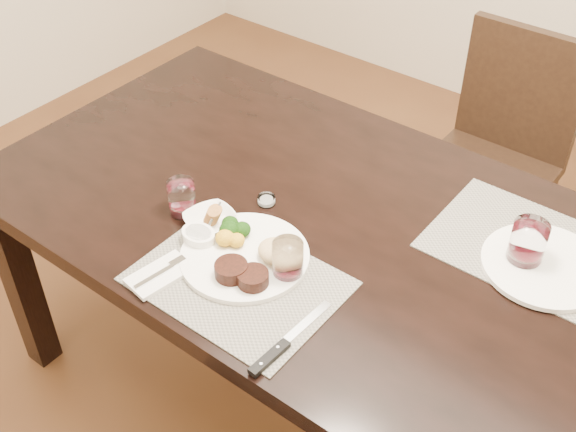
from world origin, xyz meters
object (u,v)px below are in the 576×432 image
Objects in this scene: dinner_plate at (248,256)px; steak_knife at (279,349)px; chair_far at (499,146)px; far_plate at (544,265)px; cracker_bowl at (211,220)px; wine_glass_near at (288,262)px.

steak_knife is (0.22, -0.17, -0.01)m from dinner_plate.
dinner_plate is (-0.14, -1.17, 0.27)m from chair_far.
far_plate is (0.56, 0.41, -0.01)m from dinner_plate.
cracker_bowl reaches higher than steak_knife.
wine_glass_near reaches higher than dinner_plate.
dinner_plate and cracker_bowl have the same top height.
dinner_plate reaches higher than steak_knife.
wine_glass_near is (0.26, -0.02, 0.03)m from cracker_bowl.
dinner_plate is 1.05× the size of far_plate.
chair_far is 0.91m from far_plate.
steak_knife is at bearing -57.17° from wine_glass_near.
far_plate is at bearing 40.35° from wine_glass_near.
cracker_bowl is 0.80m from far_plate.
steak_knife is 2.61× the size of wine_glass_near.
chair_far is 1.37m from steak_knife.
chair_far is at bearing 75.32° from cracker_bowl.
dinner_plate is at bearing -169.24° from wine_glass_near.
wine_glass_near is 0.34× the size of far_plate.
far_plate is at bearing -61.34° from chair_far.
cracker_bowl is at bearing -153.04° from far_plate.
wine_glass_near reaches higher than cracker_bowl.
steak_knife is 0.22m from wine_glass_near.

